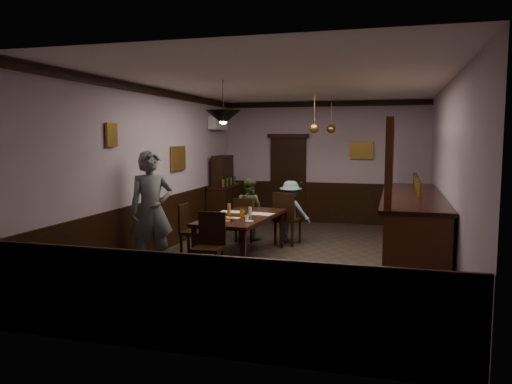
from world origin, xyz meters
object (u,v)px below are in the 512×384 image
(person_seated_right, at_px, (291,212))
(pendant_brass_mid, at_px, (314,128))
(chair_far_left, at_px, (244,218))
(person_standing, at_px, (151,211))
(pendant_brass_far, at_px, (331,129))
(soda_can, at_px, (242,213))
(coffee_cup, at_px, (247,218))
(chair_near, at_px, (210,242))
(bar_counter, at_px, (412,225))
(dining_table, at_px, (242,219))
(chair_side, at_px, (189,228))
(pendant_iron, at_px, (223,117))
(sideboard, at_px, (224,198))
(person_seated_left, at_px, (249,209))
(chair_far_right, at_px, (286,216))

(person_seated_right, distance_m, pendant_brass_mid, 1.75)
(chair_far_left, distance_m, person_standing, 2.64)
(chair_far_left, bearing_deg, pendant_brass_far, -136.95)
(person_standing, xyz_separation_m, soda_can, (1.15, 1.10, -0.14))
(coffee_cup, distance_m, soda_can, 0.50)
(pendant_brass_mid, bearing_deg, person_standing, -125.43)
(chair_near, bearing_deg, bar_counter, 31.63)
(dining_table, bearing_deg, person_seated_right, 69.85)
(person_seated_right, relative_size, pendant_brass_mid, 1.54)
(chair_side, relative_size, pendant_iron, 1.36)
(sideboard, bearing_deg, person_seated_left, -53.04)
(chair_far_left, distance_m, pendant_iron, 2.87)
(soda_can, bearing_deg, bar_counter, 14.30)
(dining_table, height_order, sideboard, sideboard)
(chair_far_right, distance_m, chair_near, 2.62)
(sideboard, bearing_deg, person_standing, -87.12)
(sideboard, distance_m, pendant_brass_mid, 3.04)
(chair_far_left, bearing_deg, person_seated_left, -95.29)
(sideboard, xyz_separation_m, pendant_brass_far, (2.51, -0.00, 1.62))
(person_seated_left, xyz_separation_m, person_seated_right, (0.90, -0.06, -0.01))
(chair_side, height_order, soda_can, chair_side)
(dining_table, relative_size, bar_counter, 0.53)
(person_standing, height_order, pendant_brass_far, pendant_brass_far)
(dining_table, relative_size, soda_can, 18.86)
(chair_far_left, xyz_separation_m, person_seated_left, (0.01, 0.27, 0.15))
(person_seated_left, height_order, soda_can, person_seated_left)
(chair_near, distance_m, coffee_cup, 0.90)
(dining_table, height_order, chair_far_right, chair_far_right)
(person_seated_right, bearing_deg, chair_far_right, 90.99)
(chair_side, xyz_separation_m, bar_counter, (3.80, 0.79, 0.09))
(chair_near, relative_size, pendant_iron, 1.43)
(coffee_cup, xyz_separation_m, pendant_brass_mid, (0.73, 2.31, 1.50))
(person_standing, xyz_separation_m, bar_counter, (4.00, 1.82, -0.35))
(sideboard, bearing_deg, soda_can, -65.47)
(pendant_brass_mid, bearing_deg, chair_far_right, -129.03)
(soda_can, bearing_deg, chair_near, -95.51)
(dining_table, distance_m, chair_side, 0.97)
(chair_near, xyz_separation_m, pendant_brass_mid, (1.07, 3.10, 1.76))
(chair_far_left, xyz_separation_m, person_standing, (-0.78, -2.48, 0.46))
(chair_far_right, xyz_separation_m, person_standing, (-1.66, -2.41, 0.38))
(chair_far_right, relative_size, person_seated_right, 0.84)
(dining_table, distance_m, chair_far_left, 1.36)
(pendant_brass_far, bearing_deg, chair_near, -106.79)
(pendant_brass_mid, height_order, pendant_brass_far, same)
(sideboard, distance_m, bar_counter, 4.77)
(chair_far_left, height_order, bar_counter, bar_counter)
(chair_far_left, relative_size, chair_near, 0.91)
(coffee_cup, relative_size, pendant_brass_mid, 0.10)
(chair_side, xyz_separation_m, pendant_brass_far, (2.11, 3.04, 1.79))
(person_seated_right, xyz_separation_m, pendant_brass_far, (0.62, 1.39, 1.67))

